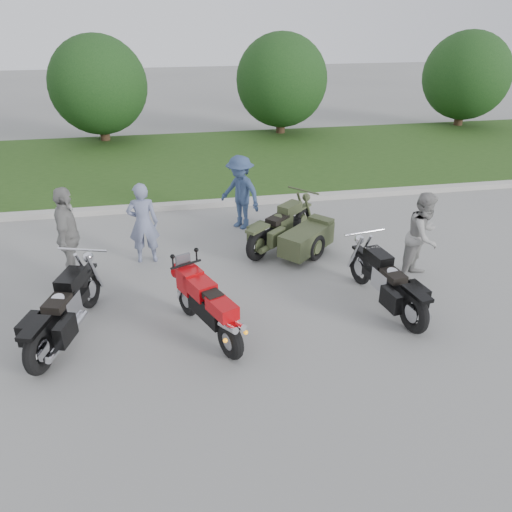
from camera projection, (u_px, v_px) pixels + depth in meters
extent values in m
plane|color=gray|center=(228.00, 338.00, 8.18)|extent=(80.00, 80.00, 0.00)
cube|color=#B7B4AC|center=(198.00, 204.00, 13.41)|extent=(60.00, 0.30, 0.15)
cube|color=#36591E|center=(189.00, 162.00, 17.05)|extent=(60.00, 8.00, 0.14)
cylinder|color=#3F2B1C|center=(104.00, 128.00, 19.26)|extent=(0.36, 0.36, 1.20)
sphere|color=black|center=(98.00, 85.00, 18.54)|extent=(3.60, 3.60, 3.60)
cylinder|color=#3F2B1C|center=(281.00, 121.00, 20.40)|extent=(0.36, 0.36, 1.20)
sphere|color=black|center=(282.00, 80.00, 19.68)|extent=(3.60, 3.60, 3.60)
cylinder|color=#3F2B1C|center=(460.00, 114.00, 21.71)|extent=(0.36, 0.36, 1.20)
sphere|color=black|center=(467.00, 76.00, 20.98)|extent=(3.60, 3.60, 3.60)
torus|color=black|center=(231.00, 341.00, 7.59)|extent=(0.42, 0.64, 0.62)
torus|color=black|center=(187.00, 300.00, 8.66)|extent=(0.35, 0.59, 0.60)
cube|color=black|center=(208.00, 308.00, 7.98)|extent=(0.61, 0.93, 0.35)
cube|color=#AF070B|center=(201.00, 287.00, 8.03)|extent=(0.53, 0.64, 0.26)
cube|color=#AF070B|center=(222.00, 308.00, 7.55)|extent=(0.49, 0.62, 0.22)
cube|color=black|center=(212.00, 295.00, 7.75)|extent=(0.38, 0.42, 0.10)
cube|color=#AF070B|center=(190.00, 280.00, 8.32)|extent=(0.47, 0.50, 0.40)
cylinder|color=silver|center=(228.00, 327.00, 7.38)|extent=(0.28, 0.47, 0.22)
cylinder|color=silver|center=(236.00, 324.00, 7.45)|extent=(0.28, 0.47, 0.22)
torus|color=black|center=(39.00, 350.00, 7.28)|extent=(0.39, 0.76, 0.74)
torus|color=black|center=(90.00, 289.00, 8.88)|extent=(0.33, 0.71, 0.70)
cube|color=black|center=(66.00, 312.00, 8.04)|extent=(0.61, 1.32, 0.15)
cube|color=silver|center=(65.00, 307.00, 8.00)|extent=(0.46, 0.56, 0.38)
cube|color=black|center=(71.00, 280.00, 8.15)|extent=(0.47, 0.66, 0.24)
cube|color=black|center=(58.00, 302.00, 7.76)|extent=(0.45, 0.61, 0.13)
cube|color=black|center=(34.00, 328.00, 7.10)|extent=(0.40, 0.64, 0.07)
cylinder|color=silver|center=(69.00, 334.00, 7.75)|extent=(0.46, 1.18, 0.11)
torus|color=black|center=(414.00, 313.00, 8.19)|extent=(0.29, 0.73, 0.71)
torus|color=black|center=(360.00, 268.00, 9.64)|extent=(0.23, 0.68, 0.67)
cube|color=black|center=(385.00, 284.00, 8.87)|extent=(0.43, 1.27, 0.15)
cube|color=silver|center=(386.00, 280.00, 8.83)|extent=(0.38, 0.51, 0.36)
cube|color=black|center=(378.00, 258.00, 8.97)|extent=(0.38, 0.61, 0.23)
cube|color=black|center=(392.00, 275.00, 8.62)|extent=(0.37, 0.56, 0.12)
cube|color=black|center=(417.00, 293.00, 8.02)|extent=(0.32, 0.60, 0.06)
cylinder|color=silver|center=(405.00, 299.00, 8.69)|extent=(0.29, 1.15, 0.10)
torus|color=black|center=(258.00, 245.00, 10.51)|extent=(0.65, 0.60, 0.71)
torus|color=black|center=(302.00, 221.00, 11.72)|extent=(0.58, 0.54, 0.67)
cube|color=black|center=(281.00, 228.00, 11.07)|extent=(1.09, 1.00, 0.15)
cube|color=#3A4327|center=(281.00, 225.00, 11.04)|extent=(0.56, 0.54, 0.36)
cube|color=#3A4327|center=(290.00, 209.00, 11.12)|extent=(0.62, 0.60, 0.23)
cube|color=black|center=(278.00, 219.00, 10.84)|extent=(0.58, 0.56, 0.12)
cube|color=#3A4327|center=(258.00, 229.00, 10.34)|extent=(0.58, 0.55, 0.06)
cylinder|color=#3A4327|center=(279.00, 242.00, 10.78)|extent=(0.93, 0.84, 0.10)
cube|color=#3A4327|center=(306.00, 239.00, 10.61)|extent=(1.39, 1.33, 0.47)
torus|color=black|center=(317.00, 248.00, 10.52)|extent=(0.52, 0.48, 0.58)
imported|color=slate|center=(143.00, 223.00, 10.24)|extent=(0.64, 0.42, 1.73)
imported|color=gray|center=(423.00, 236.00, 9.65)|extent=(1.08, 1.05, 1.75)
imported|color=navy|center=(240.00, 192.00, 11.84)|extent=(1.24, 1.31, 1.78)
imported|color=gray|center=(69.00, 237.00, 9.41)|extent=(0.48, 1.14, 1.94)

